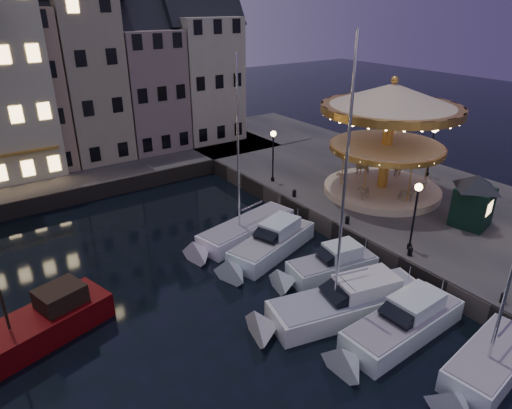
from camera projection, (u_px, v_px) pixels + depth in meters
ground at (330, 320)px, 23.08m from camera, size 160.00×160.00×0.00m
quay_east at (411, 204)px, 34.60m from camera, size 16.00×56.00×1.30m
quay_north at (39, 178)px, 39.54m from camera, size 44.00×12.00×1.30m
quaywall_e at (334, 232)px, 30.42m from camera, size 0.15×44.00×1.30m
quaywall_n at (83, 195)px, 36.10m from camera, size 48.00×0.15×1.30m
streetlamp_b at (416, 207)px, 25.93m from camera, size 0.44×0.44×4.17m
streetlamp_c at (273, 149)px, 36.01m from camera, size 0.44×0.44×4.17m
streetlamp_d at (432, 145)px, 37.06m from camera, size 0.44×0.44×4.17m
bollard_a at (504, 297)px, 22.13m from camera, size 0.30×0.30×0.57m
bollard_b at (410, 251)px, 26.24m from camera, size 0.30×0.30×0.57m
bollard_c at (347, 219)px, 29.97m from camera, size 0.30×0.30×0.57m
bollard_d at (294, 193)px, 34.08m from camera, size 0.30×0.30×0.57m
townhouse_nc at (15, 79)px, 37.69m from camera, size 6.82×8.00×14.80m
townhouse_nd at (84, 67)px, 40.49m from camera, size 5.50×8.00×15.80m
townhouse_ne at (144, 79)px, 43.95m from camera, size 6.16×8.00×12.80m
townhouse_nf at (199, 69)px, 46.91m from camera, size 6.82×8.00×13.80m
motorboat_a at (485, 368)px, 19.32m from camera, size 6.65×2.87×10.95m
motorboat_b at (398, 328)px, 21.56m from camera, size 7.81×2.52×2.15m
motorboat_c at (342, 304)px, 23.14m from camera, size 9.37×4.34×12.43m
motorboat_d at (326, 268)px, 26.33m from camera, size 6.30×2.91×2.15m
motorboat_e at (269, 246)px, 28.71m from camera, size 7.73×4.40×2.15m
motorboat_f at (241, 233)px, 30.58m from camera, size 8.50×3.82×11.26m
red_fishing_boat at (38, 328)px, 21.48m from camera, size 7.47×4.32×5.82m
carousel at (390, 119)px, 32.51m from camera, size 9.96×9.96×8.71m
ticket_kiosk at (476, 192)px, 28.95m from camera, size 3.40×3.40×3.98m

